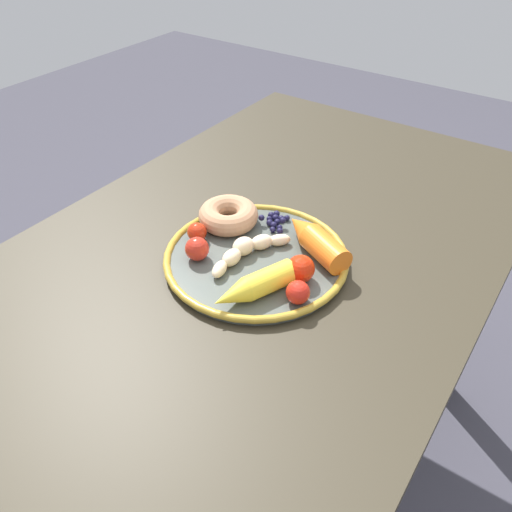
# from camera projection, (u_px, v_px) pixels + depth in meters

# --- Properties ---
(ground_plane) EXTENTS (6.00, 6.00, 0.00)m
(ground_plane) POSITION_uv_depth(u_px,v_px,m) (260.00, 473.00, 1.33)
(ground_plane) COLOR #3D3C46
(dining_table) EXTENTS (1.19, 0.72, 0.75)m
(dining_table) POSITION_uv_depth(u_px,v_px,m) (262.00, 286.00, 0.92)
(dining_table) COLOR #352E21
(dining_table) RESTS_ON ground_plane
(plate) EXTENTS (0.30, 0.30, 0.02)m
(plate) POSITION_uv_depth(u_px,v_px,m) (256.00, 257.00, 0.82)
(plate) COLOR #4B524D
(plate) RESTS_ON dining_table
(banana) EXTENTS (0.16, 0.07, 0.03)m
(banana) POSITION_uv_depth(u_px,v_px,m) (248.00, 250.00, 0.81)
(banana) COLOR beige
(banana) RESTS_ON plate
(carrot_orange) EXTENTS (0.10, 0.14, 0.04)m
(carrot_orange) POSITION_uv_depth(u_px,v_px,m) (315.00, 240.00, 0.81)
(carrot_orange) COLOR orange
(carrot_orange) RESTS_ON plate
(carrot_yellow) EXTENTS (0.13, 0.08, 0.04)m
(carrot_yellow) POSITION_uv_depth(u_px,v_px,m) (254.00, 286.00, 0.73)
(carrot_yellow) COLOR yellow
(carrot_yellow) RESTS_ON plate
(donut) EXTENTS (0.13, 0.13, 0.04)m
(donut) POSITION_uv_depth(u_px,v_px,m) (229.00, 215.00, 0.88)
(donut) COLOR tan
(donut) RESTS_ON plate
(blueberry_pile) EXTENTS (0.06, 0.05, 0.02)m
(blueberry_pile) POSITION_uv_depth(u_px,v_px,m) (275.00, 221.00, 0.88)
(blueberry_pile) COLOR #191638
(blueberry_pile) RESTS_ON plate
(tomato_near) EXTENTS (0.03, 0.03, 0.03)m
(tomato_near) POSITION_uv_depth(u_px,v_px,m) (197.00, 232.00, 0.84)
(tomato_near) COLOR red
(tomato_near) RESTS_ON plate
(tomato_mid) EXTENTS (0.04, 0.04, 0.04)m
(tomato_mid) POSITION_uv_depth(u_px,v_px,m) (197.00, 249.00, 0.80)
(tomato_mid) COLOR red
(tomato_mid) RESTS_ON plate
(tomato_far) EXTENTS (0.04, 0.04, 0.04)m
(tomato_far) POSITION_uv_depth(u_px,v_px,m) (298.00, 292.00, 0.72)
(tomato_far) COLOR red
(tomato_far) RESTS_ON plate
(tomato_extra) EXTENTS (0.04, 0.04, 0.04)m
(tomato_extra) POSITION_uv_depth(u_px,v_px,m) (301.00, 269.00, 0.76)
(tomato_extra) COLOR red
(tomato_extra) RESTS_ON plate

